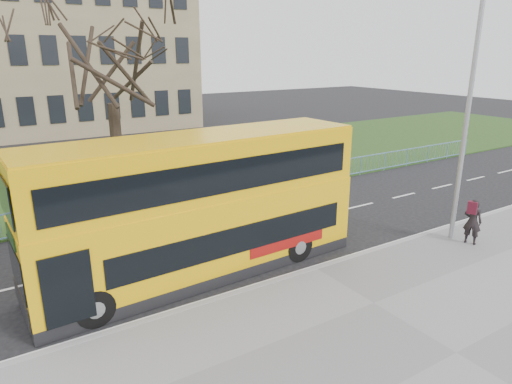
% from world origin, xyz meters
% --- Properties ---
extents(ground, '(120.00, 120.00, 0.00)m').
position_xyz_m(ground, '(0.00, 0.00, 0.00)').
color(ground, black).
rests_on(ground, ground).
extents(pavement, '(80.00, 10.50, 0.12)m').
position_xyz_m(pavement, '(0.00, -6.75, 0.06)').
color(pavement, slate).
rests_on(pavement, ground).
extents(kerb, '(80.00, 0.20, 0.14)m').
position_xyz_m(kerb, '(0.00, -1.55, 0.07)').
color(kerb, gray).
rests_on(kerb, ground).
extents(grass_verge, '(80.00, 15.40, 0.08)m').
position_xyz_m(grass_verge, '(0.00, 14.30, 0.04)').
color(grass_verge, '#203D16').
rests_on(grass_verge, ground).
extents(guard_railing, '(40.00, 0.12, 1.10)m').
position_xyz_m(guard_railing, '(0.00, 6.60, 0.55)').
color(guard_railing, '#6D9CC2').
rests_on(guard_railing, ground).
extents(bare_tree, '(7.48, 7.48, 10.69)m').
position_xyz_m(bare_tree, '(-3.00, 10.00, 5.42)').
color(bare_tree, black).
rests_on(bare_tree, grass_verge).
extents(civic_building, '(30.00, 15.00, 14.00)m').
position_xyz_m(civic_building, '(-5.00, 35.00, 7.00)').
color(civic_building, '#7C6C4F').
rests_on(civic_building, ground).
extents(yellow_bus, '(10.69, 2.99, 4.44)m').
position_xyz_m(yellow_bus, '(-3.14, 0.39, 2.38)').
color(yellow_bus, '#EAAF09').
rests_on(yellow_bus, ground).
extents(pedestrian, '(0.61, 0.73, 1.71)m').
position_xyz_m(pedestrian, '(6.12, -3.01, 0.97)').
color(pedestrian, black).
rests_on(pedestrian, pavement).
extents(street_lamp, '(1.82, 0.27, 8.59)m').
position_xyz_m(street_lamp, '(5.89, -2.30, 4.83)').
color(street_lamp, '#94969C').
rests_on(street_lamp, pavement).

